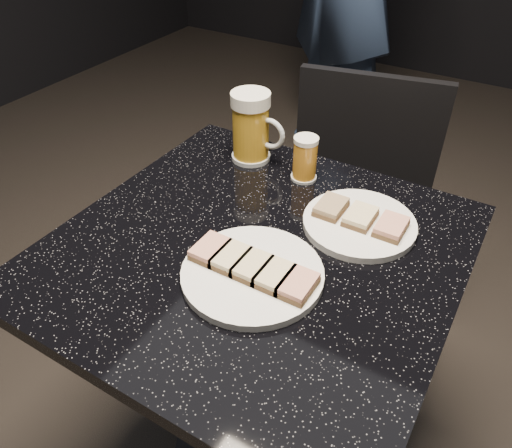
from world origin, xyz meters
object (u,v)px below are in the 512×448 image
object	(u,v)px
table	(256,333)
plate_small	(359,224)
plate_large	(252,274)
beer_mug	(252,127)
chair	(351,217)
beer_tumbler	(305,159)

from	to	relation	value
table	plate_small	bearing A→B (deg)	47.11
plate_large	beer_mug	world-z (taller)	beer_mug
plate_small	table	size ratio (longest dim) A/B	0.28
beer_mug	chair	size ratio (longest dim) A/B	0.18
table	beer_tumbler	bearing A→B (deg)	96.36
beer_tumbler	plate_small	bearing A→B (deg)	-30.32
plate_small	beer_mug	size ratio (longest dim) A/B	1.35
table	beer_tumbler	world-z (taller)	beer_tumbler
plate_large	beer_tumbler	distance (m)	0.33
table	beer_tumbler	xyz separation A→B (m)	(-0.03, 0.25, 0.29)
plate_large	chair	size ratio (longest dim) A/B	0.28
beer_tumbler	chair	distance (m)	0.39
beer_tumbler	beer_mug	bearing A→B (deg)	174.46
chair	table	bearing A→B (deg)	-91.40
beer_mug	beer_tumbler	bearing A→B (deg)	-5.54
plate_large	chair	bearing A→B (deg)	92.42
table	chair	distance (m)	0.49
plate_large	beer_tumbler	size ratio (longest dim) A/B	2.45
plate_small	table	xyz separation A→B (m)	(-0.14, -0.15, -0.25)
plate_large	table	world-z (taller)	plate_large
beer_tumbler	chair	xyz separation A→B (m)	(0.04, 0.25, -0.30)
beer_mug	table	bearing A→B (deg)	-57.27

